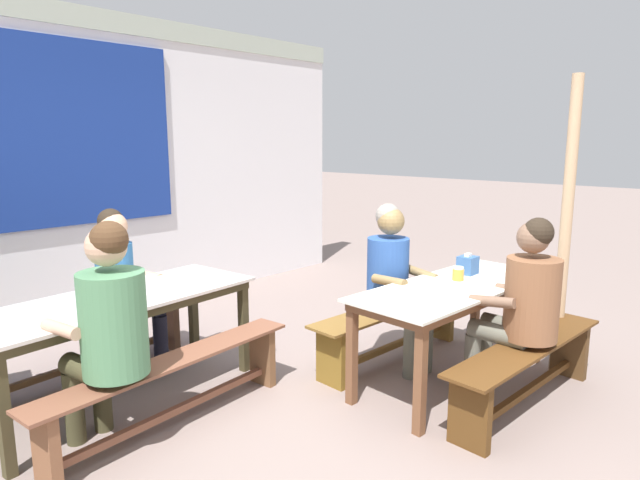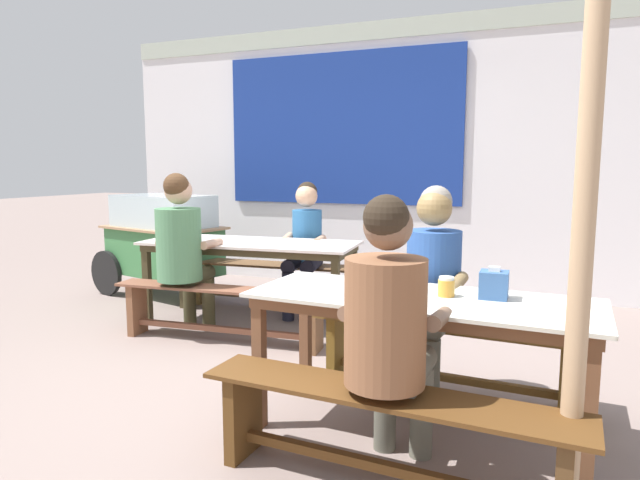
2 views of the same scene
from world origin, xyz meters
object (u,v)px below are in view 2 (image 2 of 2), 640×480
Objects in this scene: person_center_facing at (305,240)px; tissue_box at (494,285)px; bench_far_front at (222,307)px; person_right_near_table at (430,278)px; dining_table_far at (250,250)px; dining_table_near at (420,311)px; person_left_back_turned at (182,244)px; bench_far_back at (275,279)px; person_near_front at (389,324)px; wooden_support_post at (583,243)px; bench_near_front at (384,427)px; condiment_jar at (446,287)px; food_cart at (163,238)px; bench_near_back at (442,348)px.

person_center_facing reaches higher than tissue_box.
bench_far_front is 1.42× the size of person_right_near_table.
dining_table_far is 2.35m from dining_table_near.
tissue_box is at bearing -19.06° from person_left_back_turned.
person_right_near_table is 2.09m from person_center_facing.
bench_far_back is at bearing 94.72° from dining_table_far.
person_center_facing is at bearing 59.09° from person_left_back_turned.
person_near_front is at bearing -89.37° from person_right_near_table.
person_near_front is 0.58× the size of wooden_support_post.
bench_far_back is at bearing 124.76° from bench_near_front.
person_near_front is 12.63× the size of condiment_jar.
bench_far_back is 18.19× the size of condiment_jar.
wooden_support_post is at bearing -48.71° from person_center_facing.
bench_near_front is at bearing -39.99° from food_cart.
dining_table_near is 11.00× the size of tissue_box.
person_right_near_table is at bearing -13.74° from bench_far_front.
food_cart is (-1.40, 0.60, -0.03)m from dining_table_far.
dining_table_far is 1.14× the size of food_cart.
dining_table_near is at bearing -39.59° from dining_table_far.
tissue_box is at bearing -41.78° from bench_far_back.
person_left_back_turned is at bearing 145.34° from person_near_front.
tissue_box is (0.38, 0.66, 0.52)m from bench_near_front.
bench_near_back is at bearing -11.44° from bench_far_front.
person_center_facing reaches higher than bench_near_front.
bench_near_back is 1.50m from wooden_support_post.
food_cart is (-1.35, 0.03, 0.34)m from bench_far_back.
person_left_back_turned is at bearing -104.00° from bench_far_back.
person_center_facing is (0.31, 0.51, 0.04)m from dining_table_far.
person_left_back_turned is (1.07, -1.15, 0.13)m from food_cart.
wooden_support_post is (2.46, -1.43, 0.83)m from bench_far_front.
dining_table_far is 0.68m from bench_far_front.
bench_near_front is 0.75× the size of wooden_support_post.
wooden_support_post reaches higher than bench_near_back.
bench_near_back is 0.77m from tissue_box.
dining_table_far reaches higher than bench_far_back.
person_center_facing is at bearing 129.70° from condiment_jar.
food_cart is 1.36× the size of person_center_facing.
dining_table_near is 0.18m from condiment_jar.
condiment_jar is at bearing -31.61° from food_cart.
person_near_front reaches higher than dining_table_near.
tissue_box is 0.75m from wooden_support_post.
person_center_facing is 2.54m from condiment_jar.
bench_near_front is at bearing -40.85° from bench_far_front.
food_cart is 3.91m from condiment_jar.
bench_near_back is 3.60m from food_cart.
dining_table_far is 1.51× the size of person_near_front.
person_center_facing is 0.56× the size of wooden_support_post.
dining_table_far is 1.16× the size of bench_near_front.
bench_far_front is 2.29m from person_near_front.
tissue_box is at bearing -33.05° from dining_table_far.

